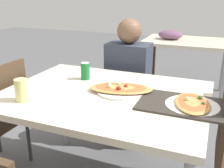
# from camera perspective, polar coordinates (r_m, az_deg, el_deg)

# --- Properties ---
(dining_table) EXTENTS (1.29, 0.98, 0.76)m
(dining_table) POSITION_cam_1_polar(r_m,az_deg,el_deg) (1.70, -1.65, -4.04)
(dining_table) COLOR beige
(dining_table) RESTS_ON ground_plane
(chair_far_seated) EXTENTS (0.40, 0.40, 0.89)m
(chair_far_seated) POSITION_cam_1_polar(r_m,az_deg,el_deg) (2.51, 4.26, -0.86)
(chair_far_seated) COLOR #3F2D1E
(chair_far_seated) RESTS_ON ground_plane
(person_seated) EXTENTS (0.37, 0.27, 1.16)m
(person_seated) POSITION_cam_1_polar(r_m,az_deg,el_deg) (2.35, 3.50, 2.47)
(person_seated) COLOR #2D2D38
(person_seated) RESTS_ON ground_plane
(pizza_main) EXTENTS (0.44, 0.31, 0.06)m
(pizza_main) POSITION_cam_1_polar(r_m,az_deg,el_deg) (1.68, 1.91, -1.09)
(pizza_main) COLOR white
(pizza_main) RESTS_ON dining_table
(soda_can) EXTENTS (0.07, 0.07, 0.12)m
(soda_can) POSITION_cam_1_polar(r_m,az_deg,el_deg) (1.92, -5.84, 2.84)
(soda_can) COLOR #197233
(soda_can) RESTS_ON dining_table
(drink_glass) EXTENTS (0.07, 0.07, 0.13)m
(drink_glass) POSITION_cam_1_polar(r_m,az_deg,el_deg) (1.62, -19.12, -1.26)
(drink_glass) COLOR #E0DB7F
(drink_glass) RESTS_ON dining_table
(serving_tray) EXTENTS (0.47, 0.33, 0.01)m
(serving_tray) POSITION_cam_1_polar(r_m,az_deg,el_deg) (1.54, 14.71, -4.28)
(serving_tray) COLOR #332D28
(serving_tray) RESTS_ON dining_table
(pizza_second) EXTENTS (0.30, 0.34, 0.05)m
(pizza_second) POSITION_cam_1_polar(r_m,az_deg,el_deg) (1.53, 17.07, -4.19)
(pizza_second) COLOR white
(pizza_second) RESTS_ON dining_table
(background_table) EXTENTS (1.10, 0.80, 0.88)m
(background_table) POSITION_cam_1_polar(r_m,az_deg,el_deg) (3.65, 15.26, 8.30)
(background_table) COLOR beige
(background_table) RESTS_ON ground_plane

